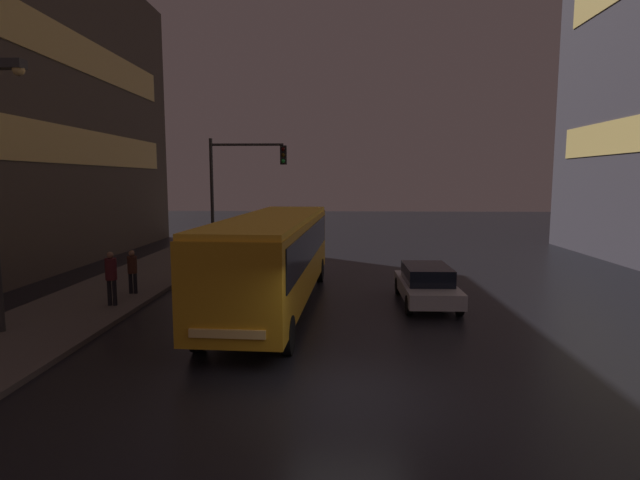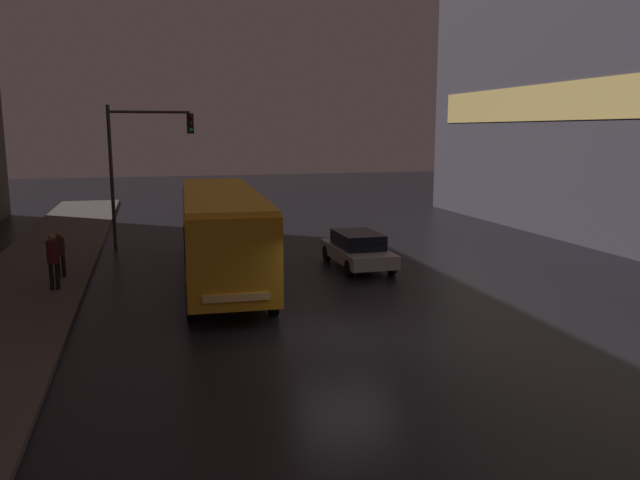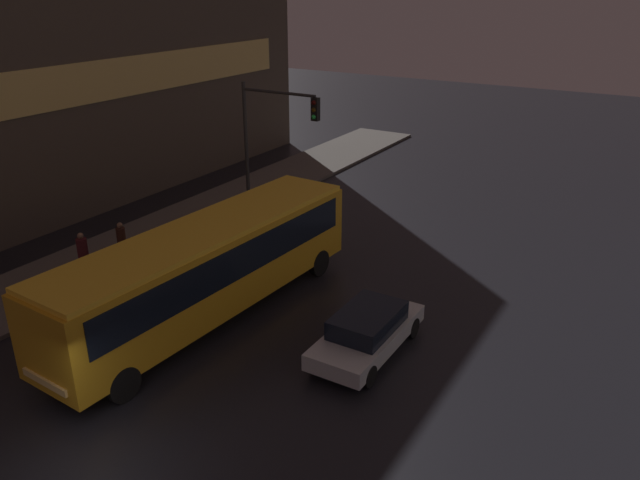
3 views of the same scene
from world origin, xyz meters
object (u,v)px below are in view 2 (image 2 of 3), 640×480
(car_taxi, at_px, (358,249))
(traffic_light_main, at_px, (140,151))
(bus_near, at_px, (221,226))
(pedestrian_mid, at_px, (53,256))
(pedestrian_near, at_px, (60,251))

(car_taxi, xyz_separation_m, traffic_light_main, (-8.04, 6.56, 3.63))
(car_taxi, relative_size, traffic_light_main, 0.69)
(car_taxi, bearing_deg, bus_near, 8.08)
(pedestrian_mid, bearing_deg, traffic_light_main, 179.30)
(pedestrian_mid, distance_m, traffic_light_main, 8.84)
(bus_near, distance_m, pedestrian_near, 5.75)
(bus_near, xyz_separation_m, pedestrian_mid, (-5.50, -0.48, -0.72))
(bus_near, relative_size, pedestrian_near, 7.40)
(car_taxi, distance_m, pedestrian_mid, 10.92)
(pedestrian_mid, height_order, traffic_light_main, traffic_light_main)
(pedestrian_mid, xyz_separation_m, traffic_light_main, (2.80, 7.80, 3.09))
(bus_near, xyz_separation_m, traffic_light_main, (-2.70, 7.32, 2.38))
(bus_near, xyz_separation_m, pedestrian_near, (-5.53, 1.33, -0.87))
(pedestrian_mid, relative_size, traffic_light_main, 0.29)
(car_taxi, height_order, pedestrian_mid, pedestrian_mid)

